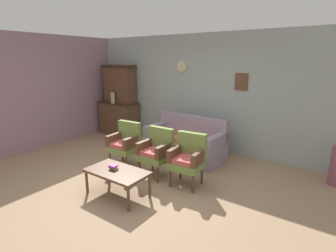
# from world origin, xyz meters

# --- Properties ---
(ground_plane) EXTENTS (7.68, 7.68, 0.00)m
(ground_plane) POSITION_xyz_m (0.00, 0.00, 0.00)
(ground_plane) COLOR #997A5B
(wall_back_with_decor) EXTENTS (6.40, 0.09, 2.70)m
(wall_back_with_decor) POSITION_xyz_m (0.00, 2.63, 1.35)
(wall_back_with_decor) COLOR #939E99
(wall_back_with_decor) RESTS_ON ground
(wall_left_side) EXTENTS (0.06, 5.20, 2.70)m
(wall_left_side) POSITION_xyz_m (-3.23, 0.00, 1.35)
(wall_left_side) COLOR gray
(wall_left_side) RESTS_ON ground
(side_cabinet) EXTENTS (1.16, 0.55, 0.93)m
(side_cabinet) POSITION_xyz_m (-2.50, 2.25, 0.47)
(side_cabinet) COLOR brown
(side_cabinet) RESTS_ON ground
(cabinet_upper_hutch) EXTENTS (0.99, 0.38, 1.03)m
(cabinet_upper_hutch) POSITION_xyz_m (-2.50, 2.33, 1.45)
(cabinet_upper_hutch) COLOR brown
(cabinet_upper_hutch) RESTS_ON side_cabinet
(vase_on_cabinet) EXTENTS (0.12, 0.12, 0.30)m
(vase_on_cabinet) POSITION_xyz_m (-2.52, 2.07, 1.08)
(vase_on_cabinet) COLOR #9F9C82
(vase_on_cabinet) RESTS_ON side_cabinet
(floral_couch) EXTENTS (1.74, 0.87, 0.90)m
(floral_couch) POSITION_xyz_m (0.03, 1.78, 0.33)
(floral_couch) COLOR gray
(floral_couch) RESTS_ON ground
(armchair_row_middle) EXTENTS (0.55, 0.52, 0.90)m
(armchair_row_middle) POSITION_xyz_m (-0.73, 0.67, 0.50)
(armchair_row_middle) COLOR olive
(armchair_row_middle) RESTS_ON ground
(armchair_near_cabinet) EXTENTS (0.52, 0.49, 0.90)m
(armchair_near_cabinet) POSITION_xyz_m (0.07, 0.67, 0.50)
(armchair_near_cabinet) COLOR olive
(armchair_near_cabinet) RESTS_ON ground
(armchair_near_couch_end) EXTENTS (0.56, 0.54, 0.90)m
(armchair_near_couch_end) POSITION_xyz_m (0.73, 0.69, 0.50)
(armchair_near_couch_end) COLOR olive
(armchair_near_couch_end) RESTS_ON ground
(coffee_table) EXTENTS (1.00, 0.56, 0.42)m
(coffee_table) POSITION_xyz_m (0.01, -0.27, 0.38)
(coffee_table) COLOR brown
(coffee_table) RESTS_ON ground
(book_stack_on_table) EXTENTS (0.13, 0.10, 0.07)m
(book_stack_on_table) POSITION_xyz_m (-0.07, -0.27, 0.46)
(book_stack_on_table) COLOR #D4978B
(book_stack_on_table) RESTS_ON coffee_table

